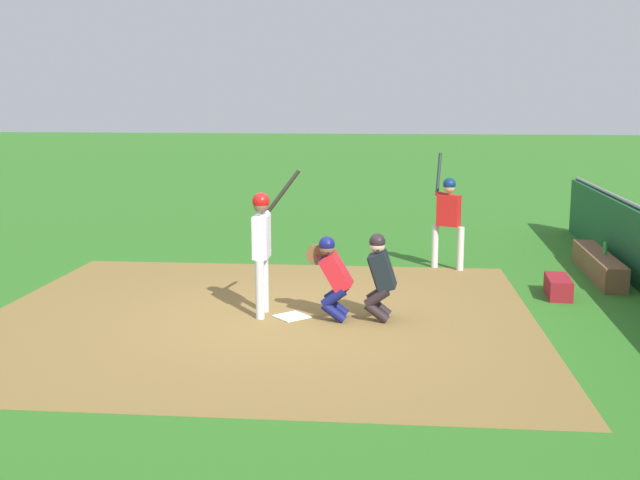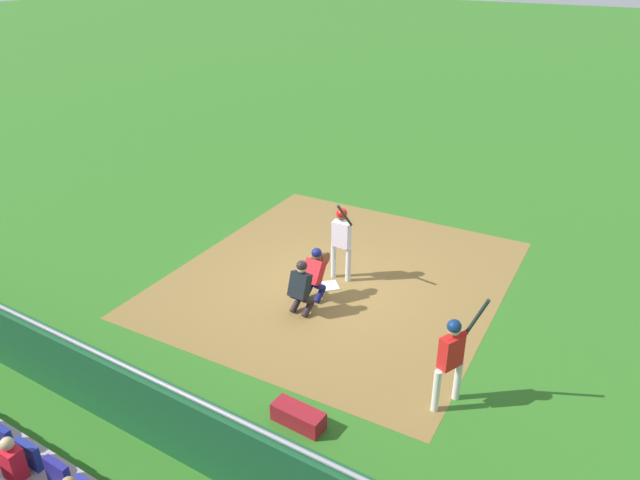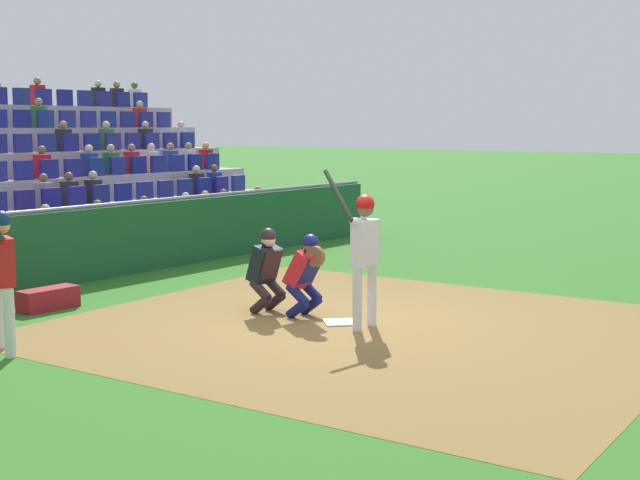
{
  "view_description": "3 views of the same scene",
  "coord_description": "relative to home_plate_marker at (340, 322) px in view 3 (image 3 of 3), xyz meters",
  "views": [
    {
      "loc": [
        -10.68,
        -1.93,
        3.09
      ],
      "look_at": [
        0.35,
        -0.38,
        1.13
      ],
      "focal_mm": 42.12,
      "sensor_mm": 36.0,
      "label": 1
    },
    {
      "loc": [
        6.14,
        -10.43,
        7.29
      ],
      "look_at": [
        -0.14,
        -0.17,
        1.27
      ],
      "focal_mm": 33.24,
      "sensor_mm": 36.0,
      "label": 2
    },
    {
      "loc": [
        10.17,
        7.16,
        2.81
      ],
      "look_at": [
        -0.17,
        -0.48,
        1.14
      ],
      "focal_mm": 49.93,
      "sensor_mm": 36.0,
      "label": 3
    }
  ],
  "objects": [
    {
      "name": "catcher_crouching",
      "position": [
        -0.0,
        -0.61,
        0.69
      ],
      "size": [
        0.46,
        0.71,
        1.26
      ],
      "color": "navy",
      "rests_on": "ground_plane"
    },
    {
      "name": "infield_dirt_patch",
      "position": [
        0.0,
        0.5,
        -0.01
      ],
      "size": [
        7.88,
        8.55,
        0.01
      ],
      "primitive_type": "cube",
      "rotation": [
        0.0,
        0.0,
        0.05
      ],
      "color": "olive",
      "rests_on": "ground_plane"
    },
    {
      "name": "dugout_wall",
      "position": [
        0.0,
        -5.7,
        0.65
      ],
      "size": [
        17.68,
        0.24,
        1.39
      ],
      "color": "#18512C",
      "rests_on": "ground_plane"
    },
    {
      "name": "ground_plane",
      "position": [
        0.0,
        0.0,
        -0.02
      ],
      "size": [
        160.0,
        160.0,
        0.0
      ],
      "primitive_type": "plane",
      "color": "#2F6E21"
    },
    {
      "name": "home_plate_marker",
      "position": [
        0.0,
        0.0,
        0.0
      ],
      "size": [
        0.62,
        0.62,
        0.02
      ],
      "primitive_type": "cube",
      "rotation": [
        0.0,
        0.0,
        0.79
      ],
      "color": "white",
      "rests_on": "infield_dirt_patch"
    },
    {
      "name": "equipment_duffel_bag",
      "position": [
        1.87,
        -4.16,
        0.15
      ],
      "size": [
        0.94,
        0.39,
        0.33
      ],
      "primitive_type": "cube",
      "rotation": [
        0.0,
        0.0,
        -0.03
      ],
      "color": "maroon",
      "rests_on": "ground_plane"
    },
    {
      "name": "batter_at_plate",
      "position": [
        0.07,
        0.45,
        1.15
      ],
      "size": [
        0.57,
        0.7,
        2.2
      ],
      "color": "silver",
      "rests_on": "ground_plane"
    },
    {
      "name": "home_plate_umpire",
      "position": [
        0.07,
        -1.3,
        0.69
      ],
      "size": [
        0.47,
        0.47,
        1.31
      ],
      "color": "black",
      "rests_on": "ground_plane"
    },
    {
      "name": "on_deck_batter",
      "position": [
        3.82,
        -2.38,
        1.09
      ],
      "size": [
        0.68,
        0.65,
        2.23
      ],
      "color": "silver",
      "rests_on": "ground_plane"
    }
  ]
}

